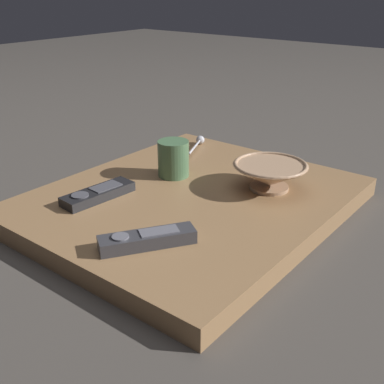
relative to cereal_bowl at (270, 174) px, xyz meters
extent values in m
plane|color=#47423D|center=(-0.12, -0.13, -0.08)|extent=(6.00, 6.00, 0.00)
cube|color=#936D47|center=(-0.12, -0.13, -0.06)|extent=(0.58, 0.68, 0.04)
cylinder|color=tan|center=(0.00, 0.00, -0.03)|extent=(0.09, 0.09, 0.01)
cone|color=tan|center=(0.00, 0.00, 0.00)|extent=(0.16, 0.16, 0.05)
torus|color=tan|center=(0.00, 0.00, 0.02)|extent=(0.16, 0.16, 0.01)
cylinder|color=#4C724C|center=(-0.22, -0.07, 0.01)|extent=(0.07, 0.07, 0.09)
cylinder|color=silver|center=(-0.29, 0.10, -0.02)|extent=(0.05, 0.11, 0.01)
sphere|color=silver|center=(-0.31, 0.16, -0.02)|extent=(0.02, 0.02, 0.02)
cube|color=#38383D|center=(-0.04, -0.35, -0.02)|extent=(0.13, 0.17, 0.02)
cylinder|color=slate|center=(-0.07, -0.39, -0.01)|extent=(0.03, 0.03, 0.00)
cube|color=slate|center=(-0.03, -0.33, -0.01)|extent=(0.06, 0.07, 0.00)
cube|color=black|center=(-0.26, -0.27, -0.02)|extent=(0.07, 0.17, 0.02)
cylinder|color=#4C4C54|center=(-0.26, -0.31, -0.01)|extent=(0.04, 0.04, 0.00)
cube|color=#4C4C54|center=(-0.26, -0.25, -0.01)|extent=(0.04, 0.07, 0.00)
camera|label=1|loc=(0.48, -0.88, 0.39)|focal=45.12mm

